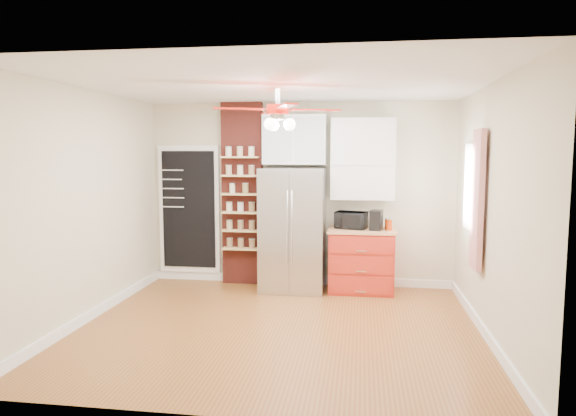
# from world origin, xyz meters

# --- Properties ---
(floor) EXTENTS (4.50, 4.50, 0.00)m
(floor) POSITION_xyz_m (0.00, 0.00, 0.00)
(floor) COLOR brown
(floor) RESTS_ON ground
(ceiling) EXTENTS (4.50, 4.50, 0.00)m
(ceiling) POSITION_xyz_m (0.00, 0.00, 2.70)
(ceiling) COLOR white
(ceiling) RESTS_ON wall_back
(wall_back) EXTENTS (4.50, 0.02, 2.70)m
(wall_back) POSITION_xyz_m (0.00, 2.00, 1.35)
(wall_back) COLOR beige
(wall_back) RESTS_ON floor
(wall_front) EXTENTS (4.50, 0.02, 2.70)m
(wall_front) POSITION_xyz_m (0.00, -2.00, 1.35)
(wall_front) COLOR beige
(wall_front) RESTS_ON floor
(wall_left) EXTENTS (0.02, 4.00, 2.70)m
(wall_left) POSITION_xyz_m (-2.25, 0.00, 1.35)
(wall_left) COLOR beige
(wall_left) RESTS_ON floor
(wall_right) EXTENTS (0.02, 4.00, 2.70)m
(wall_right) POSITION_xyz_m (2.25, 0.00, 1.35)
(wall_right) COLOR beige
(wall_right) RESTS_ON floor
(chalkboard) EXTENTS (0.95, 0.05, 1.95)m
(chalkboard) POSITION_xyz_m (-1.70, 1.96, 1.10)
(chalkboard) COLOR white
(chalkboard) RESTS_ON wall_back
(brick_pillar) EXTENTS (0.60, 0.16, 2.70)m
(brick_pillar) POSITION_xyz_m (-0.85, 1.92, 1.35)
(brick_pillar) COLOR maroon
(brick_pillar) RESTS_ON floor
(fridge) EXTENTS (0.90, 0.70, 1.75)m
(fridge) POSITION_xyz_m (-0.05, 1.63, 0.88)
(fridge) COLOR #B6B6BB
(fridge) RESTS_ON floor
(upper_glass_cabinet) EXTENTS (0.90, 0.35, 0.70)m
(upper_glass_cabinet) POSITION_xyz_m (-0.05, 1.82, 2.15)
(upper_glass_cabinet) COLOR white
(upper_glass_cabinet) RESTS_ON wall_back
(red_cabinet) EXTENTS (0.94, 0.64, 0.90)m
(red_cabinet) POSITION_xyz_m (0.92, 1.68, 0.45)
(red_cabinet) COLOR #B02617
(red_cabinet) RESTS_ON floor
(upper_shelf_unit) EXTENTS (0.90, 0.30, 1.15)m
(upper_shelf_unit) POSITION_xyz_m (0.92, 1.85, 1.88)
(upper_shelf_unit) COLOR white
(upper_shelf_unit) RESTS_ON wall_back
(window) EXTENTS (0.04, 0.75, 1.05)m
(window) POSITION_xyz_m (2.23, 0.90, 1.55)
(window) COLOR white
(window) RESTS_ON wall_right
(curtain) EXTENTS (0.06, 0.40, 1.55)m
(curtain) POSITION_xyz_m (2.18, 0.35, 1.45)
(curtain) COLOR red
(curtain) RESTS_ON wall_right
(ceiling_fan) EXTENTS (1.40, 1.40, 0.44)m
(ceiling_fan) POSITION_xyz_m (0.00, 0.00, 2.42)
(ceiling_fan) COLOR silver
(ceiling_fan) RESTS_ON ceiling
(toaster_oven) EXTENTS (0.49, 0.38, 0.24)m
(toaster_oven) POSITION_xyz_m (0.77, 1.68, 1.02)
(toaster_oven) COLOR black
(toaster_oven) RESTS_ON red_cabinet
(coffee_maker) EXTENTS (0.20, 0.25, 0.28)m
(coffee_maker) POSITION_xyz_m (1.12, 1.58, 1.04)
(coffee_maker) COLOR black
(coffee_maker) RESTS_ON red_cabinet
(canister_left) EXTENTS (0.11, 0.11, 0.16)m
(canister_left) POSITION_xyz_m (1.29, 1.57, 0.98)
(canister_left) COLOR #A32E09
(canister_left) RESTS_ON red_cabinet
(canister_right) EXTENTS (0.10, 0.10, 0.14)m
(canister_right) POSITION_xyz_m (1.29, 1.69, 0.97)
(canister_right) COLOR #AA2009
(canister_right) RESTS_ON red_cabinet
(pantry_jar_oats) EXTENTS (0.09, 0.09, 0.14)m
(pantry_jar_oats) POSITION_xyz_m (-0.97, 1.80, 1.44)
(pantry_jar_oats) COLOR beige
(pantry_jar_oats) RESTS_ON brick_pillar
(pantry_jar_beans) EXTENTS (0.10, 0.10, 0.14)m
(pantry_jar_beans) POSITION_xyz_m (-0.77, 1.76, 1.44)
(pantry_jar_beans) COLOR olive
(pantry_jar_beans) RESTS_ON brick_pillar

